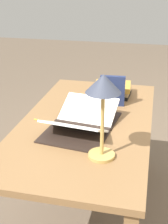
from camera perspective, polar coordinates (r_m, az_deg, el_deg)
ground_plane at (r=2.33m, az=0.40°, el=-18.64°), size 12.00×12.00×0.00m
reading_desk at (r=1.94m, az=0.45°, el=-4.13°), size 1.45×0.78×0.76m
open_book at (r=1.80m, az=-0.40°, el=-1.77°), size 0.56×0.41×0.12m
book_stack_tall at (r=2.28m, az=5.21°, el=4.12°), size 0.22×0.27×0.09m
book_standing_upright at (r=2.09m, az=5.21°, el=3.87°), size 0.04×0.17×0.21m
reading_lamp at (r=1.40m, az=3.53°, el=3.43°), size 0.16×0.16×0.42m
coffee_mug at (r=2.00m, az=2.28°, el=1.11°), size 0.09×0.11×0.08m
pencil at (r=1.89m, az=-7.10°, el=-1.78°), size 0.05×0.16×0.01m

